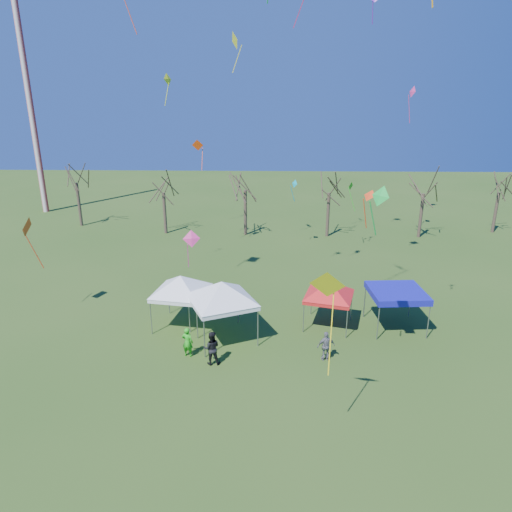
{
  "coord_description": "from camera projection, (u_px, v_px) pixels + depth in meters",
  "views": [
    {
      "loc": [
        0.16,
        -21.22,
        13.16
      ],
      "look_at": [
        -0.6,
        3.0,
        4.91
      ],
      "focal_mm": 32.0,
      "sensor_mm": 36.0,
      "label": 1
    }
  ],
  "objects": [
    {
      "name": "tree_0",
      "position": [
        74.0,
        167.0,
        48.77
      ],
      "size": [
        3.83,
        3.83,
        8.44
      ],
      "color": "#3D2D21",
      "rests_on": "ground"
    },
    {
      "name": "tent_blue",
      "position": [
        397.0,
        293.0,
        27.25
      ],
      "size": [
        3.36,
        3.36,
        2.47
      ],
      "rotation": [
        0.0,
        0.0,
        0.07
      ],
      "color": "gray",
      "rests_on": "ground"
    },
    {
      "name": "person_green",
      "position": [
        188.0,
        342.0,
        24.58
      ],
      "size": [
        0.7,
        0.55,
        1.69
      ],
      "primitive_type": "imported",
      "rotation": [
        0.0,
        0.0,
        2.88
      ],
      "color": "green",
      "rests_on": "ground"
    },
    {
      "name": "kite_19",
      "position": [
        294.0,
        184.0,
        41.13
      ],
      "size": [
        0.69,
        0.76,
        2.08
      ],
      "rotation": [
        0.0,
        0.0,
        5.3
      ],
      "color": "#0CA1B4",
      "rests_on": "ground"
    },
    {
      "name": "kite_13",
      "position": [
        198.0,
        145.0,
        39.43
      ],
      "size": [
        1.04,
        0.75,
        2.62
      ],
      "rotation": [
        0.0,
        0.0,
        3.07
      ],
      "color": "#EC410C",
      "rests_on": "ground"
    },
    {
      "name": "kite_22",
      "position": [
        351.0,
        187.0,
        40.72
      ],
      "size": [
        0.9,
        0.97,
        2.74
      ],
      "rotation": [
        0.0,
        0.0,
        4.08
      ],
      "color": "green",
      "rests_on": "ground"
    },
    {
      "name": "tent_white_west",
      "position": [
        180.0,
        279.0,
        27.27
      ],
      "size": [
        4.25,
        4.25,
        3.79
      ],
      "rotation": [
        0.0,
        0.0,
        -0.16
      ],
      "color": "gray",
      "rests_on": "ground"
    },
    {
      "name": "kite_14",
      "position": [
        26.0,
        227.0,
        27.43
      ],
      "size": [
        0.95,
        1.35,
        3.48
      ],
      "rotation": [
        0.0,
        0.0,
        4.8
      ],
      "color": "red",
      "rests_on": "ground"
    },
    {
      "name": "kite_12",
      "position": [
        412.0,
        92.0,
        40.46
      ],
      "size": [
        0.56,
        1.06,
        3.22
      ],
      "rotation": [
        0.0,
        0.0,
        4.97
      ],
      "color": "#D93077",
      "rests_on": "ground"
    },
    {
      "name": "person_dark",
      "position": [
        212.0,
        348.0,
        23.82
      ],
      "size": [
        0.96,
        0.78,
        1.86
      ],
      "primitive_type": "imported",
      "rotation": [
        0.0,
        0.0,
        3.23
      ],
      "color": "black",
      "rests_on": "ground"
    },
    {
      "name": "tree_3",
      "position": [
        330.0,
        177.0,
        44.94
      ],
      "size": [
        3.59,
        3.59,
        7.91
      ],
      "color": "#3D2D21",
      "rests_on": "ground"
    },
    {
      "name": "kite_1",
      "position": [
        191.0,
        239.0,
        25.04
      ],
      "size": [
        1.02,
        0.57,
        2.21
      ],
      "rotation": [
        0.0,
        0.0,
        0.19
      ],
      "color": "#EA3485",
      "rests_on": "ground"
    },
    {
      "name": "tree_1",
      "position": [
        162.0,
        178.0,
        46.11
      ],
      "size": [
        3.42,
        3.42,
        7.54
      ],
      "color": "#3D2D21",
      "rests_on": "ground"
    },
    {
      "name": "tent_white_mid",
      "position": [
        222.0,
        286.0,
        25.56
      ],
      "size": [
        4.41,
        4.41,
        4.15
      ],
      "rotation": [
        0.0,
        0.0,
        0.43
      ],
      "color": "gray",
      "rests_on": "ground"
    },
    {
      "name": "tree_4",
      "position": [
        425.0,
        178.0,
        44.63
      ],
      "size": [
        3.58,
        3.58,
        7.89
      ],
      "color": "#3D2D21",
      "rests_on": "ground"
    },
    {
      "name": "kite_5",
      "position": [
        328.0,
        285.0,
        16.77
      ],
      "size": [
        1.45,
        0.95,
        4.35
      ],
      "rotation": [
        0.0,
        0.0,
        2.93
      ],
      "color": "yellow",
      "rests_on": "ground"
    },
    {
      "name": "tree_2",
      "position": [
        245.0,
        174.0,
        45.44
      ],
      "size": [
        3.71,
        3.71,
        8.18
      ],
      "color": "#3D2D21",
      "rests_on": "ground"
    },
    {
      "name": "radio_mast",
      "position": [
        31.0,
        107.0,
        53.31
      ],
      "size": [
        0.7,
        0.7,
        25.0
      ],
      "primitive_type": "cylinder",
      "color": "silver",
      "rests_on": "ground"
    },
    {
      "name": "person_grey",
      "position": [
        326.0,
        346.0,
        24.19
      ],
      "size": [
        1.04,
        0.61,
        1.66
      ],
      "primitive_type": "imported",
      "rotation": [
        0.0,
        0.0,
        3.36
      ],
      "color": "slate",
      "rests_on": "ground"
    },
    {
      "name": "kite_11",
      "position": [
        235.0,
        41.0,
        35.27
      ],
      "size": [
        1.0,
        1.46,
        3.08
      ],
      "rotation": [
        0.0,
        0.0,
        1.94
      ],
      "color": "#FFF91A",
      "rests_on": "ground"
    },
    {
      "name": "kite_17",
      "position": [
        369.0,
        196.0,
        27.94
      ],
      "size": [
        0.95,
        1.0,
        2.51
      ],
      "rotation": [
        0.0,
        0.0,
        5.35
      ],
      "color": "#EE3F16",
      "rests_on": "ground"
    },
    {
      "name": "tent_red",
      "position": [
        330.0,
        284.0,
        27.32
      ],
      "size": [
        3.72,
        3.72,
        3.4
      ],
      "rotation": [
        0.0,
        0.0,
        -0.26
      ],
      "color": "gray",
      "rests_on": "ground"
    },
    {
      "name": "kite_27",
      "position": [
        380.0,
        197.0,
        19.31
      ],
      "size": [
        0.9,
        1.01,
        2.3
      ],
      "rotation": [
        0.0,
        0.0,
        5.35
      ],
      "color": "green",
      "rests_on": "ground"
    },
    {
      "name": "ground",
      "position": [
        266.0,
        361.0,
        24.33
      ],
      "size": [
        140.0,
        140.0,
        0.0
      ],
      "primitive_type": "plane",
      "color": "#2C4D18",
      "rests_on": "ground"
    },
    {
      "name": "kite_2",
      "position": [
        168.0,
        80.0,
        41.93
      ],
      "size": [
        0.79,
        1.18,
        2.92
      ],
      "rotation": [
        0.0,
        0.0,
        1.15
      ],
      "color": "#ECFF1A",
      "rests_on": "ground"
    },
    {
      "name": "tree_5",
      "position": [
        501.0,
        178.0,
        46.43
      ],
      "size": [
        3.39,
        3.39,
        7.46
      ],
      "color": "#3D2D21",
      "rests_on": "ground"
    }
  ]
}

